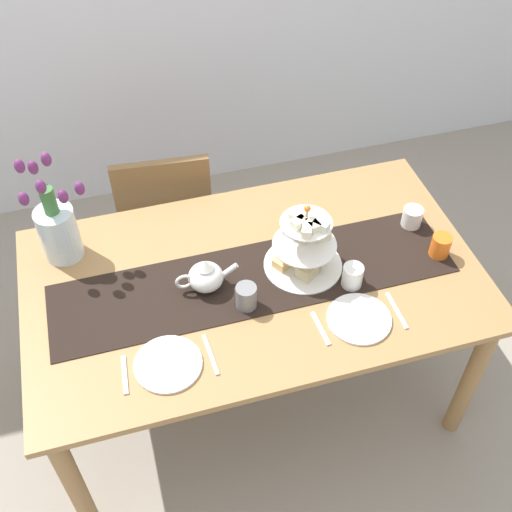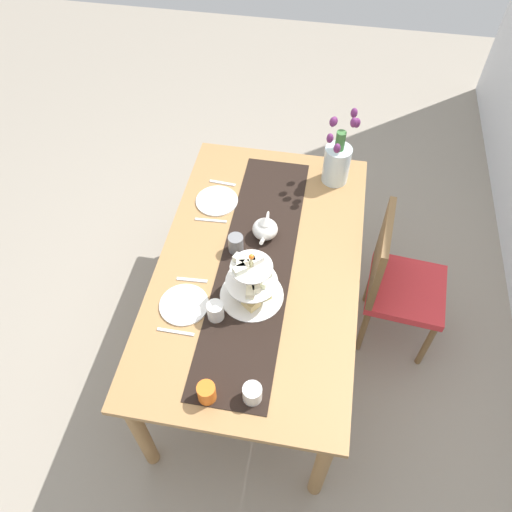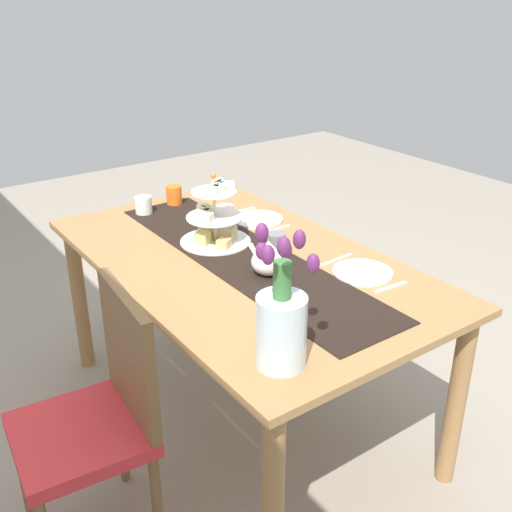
% 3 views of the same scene
% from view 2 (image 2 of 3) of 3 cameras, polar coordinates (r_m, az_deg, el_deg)
% --- Properties ---
extents(ground_plane, '(8.00, 8.00, 0.00)m').
position_cam_2_polar(ground_plane, '(3.16, 0.26, -9.46)').
color(ground_plane, gray).
extents(dining_table, '(1.71, 0.99, 0.78)m').
position_cam_2_polar(dining_table, '(2.59, 0.32, -2.21)').
color(dining_table, '#A37747').
rests_on(dining_table, ground_plane).
extents(chair_left, '(0.46, 0.46, 0.91)m').
position_cam_2_polar(chair_left, '(2.89, 15.41, -2.57)').
color(chair_left, brown).
rests_on(chair_left, ground_plane).
extents(table_runner, '(1.52, 0.36, 0.00)m').
position_cam_2_polar(table_runner, '(2.51, 0.03, -0.77)').
color(table_runner, black).
rests_on(table_runner, dining_table).
extents(tiered_cake_stand, '(0.30, 0.30, 0.30)m').
position_cam_2_polar(tiered_cake_stand, '(2.31, -0.52, -3.15)').
color(tiered_cake_stand, beige).
rests_on(tiered_cake_stand, table_runner).
extents(teapot, '(0.24, 0.13, 0.14)m').
position_cam_2_polar(teapot, '(2.58, 1.03, 3.13)').
color(teapot, white).
rests_on(teapot, table_runner).
extents(tulip_vase, '(0.22, 0.16, 0.44)m').
position_cam_2_polar(tulip_vase, '(2.86, 9.11, 10.58)').
color(tulip_vase, silver).
rests_on(tulip_vase, dining_table).
extents(cream_jug, '(0.08, 0.08, 0.08)m').
position_cam_2_polar(cream_jug, '(2.12, -0.42, -15.17)').
color(cream_jug, white).
rests_on(cream_jug, dining_table).
extents(dinner_plate_left, '(0.23, 0.23, 0.01)m').
position_cam_2_polar(dinner_plate_left, '(2.80, -4.41, 6.20)').
color(dinner_plate_left, white).
rests_on(dinner_plate_left, dining_table).
extents(fork_left, '(0.03, 0.15, 0.01)m').
position_cam_2_polar(fork_left, '(2.90, -3.77, 8.18)').
color(fork_left, silver).
rests_on(fork_left, dining_table).
extents(knife_left, '(0.02, 0.17, 0.01)m').
position_cam_2_polar(knife_left, '(2.70, -5.09, 4.01)').
color(knife_left, silver).
rests_on(knife_left, dining_table).
extents(dinner_plate_right, '(0.23, 0.23, 0.01)m').
position_cam_2_polar(dinner_plate_right, '(2.39, -8.07, -5.43)').
color(dinner_plate_right, white).
rests_on(dinner_plate_right, dining_table).
extents(fork_right, '(0.02, 0.15, 0.01)m').
position_cam_2_polar(fork_right, '(2.47, -7.19, -2.68)').
color(fork_right, silver).
rests_on(fork_right, dining_table).
extents(knife_right, '(0.01, 0.17, 0.01)m').
position_cam_2_polar(knife_right, '(2.32, -9.01, -8.41)').
color(knife_right, silver).
rests_on(knife_right, dining_table).
extents(mug_grey, '(0.08, 0.08, 0.09)m').
position_cam_2_polar(mug_grey, '(2.52, -2.28, 1.40)').
color(mug_grey, slate).
rests_on(mug_grey, table_runner).
extents(mug_white_text, '(0.08, 0.08, 0.09)m').
position_cam_2_polar(mug_white_text, '(2.30, -4.57, -6.19)').
color(mug_white_text, white).
rests_on(mug_white_text, dining_table).
extents(mug_orange, '(0.08, 0.08, 0.09)m').
position_cam_2_polar(mug_orange, '(2.12, -5.57, -15.02)').
color(mug_orange, orange).
rests_on(mug_orange, dining_table).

